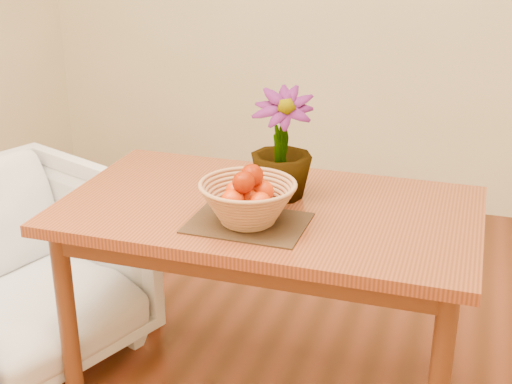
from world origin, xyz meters
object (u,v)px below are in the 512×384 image
(table, at_px, (268,229))
(wicker_basket, at_px, (248,204))
(potted_plant, at_px, (282,144))
(armchair, at_px, (18,263))

(table, distance_m, wicker_basket, 0.23)
(potted_plant, xyz_separation_m, armchair, (-1.00, -0.16, -0.53))
(potted_plant, bearing_deg, table, -112.16)
(wicker_basket, height_order, potted_plant, potted_plant)
(wicker_basket, bearing_deg, potted_plant, 81.78)
(potted_plant, bearing_deg, wicker_basket, -108.77)
(table, bearing_deg, armchair, -175.74)
(table, height_order, armchair, armchair)
(table, distance_m, potted_plant, 0.29)
(table, distance_m, armchair, 1.02)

